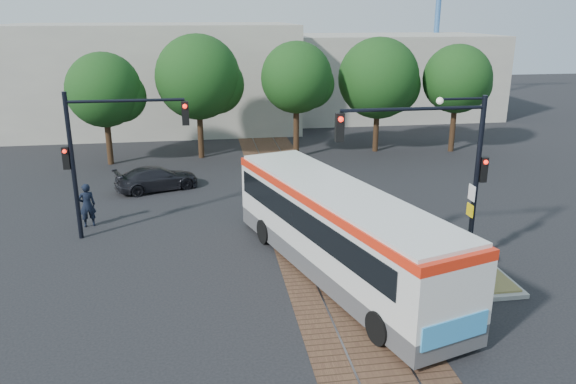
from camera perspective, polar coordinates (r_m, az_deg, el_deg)
name	(u,v)px	position (r m, az deg, el deg)	size (l,w,h in m)	color
ground	(328,264)	(20.97, 4.06, -7.28)	(120.00, 120.00, 0.00)	black
trackbed	(308,225)	(24.57, 2.02, -3.36)	(3.60, 40.00, 0.02)	brown
tree_row	(291,80)	(35.58, 0.28, 11.33)	(26.40, 5.60, 7.67)	#382314
warehouses	(247,76)	(47.66, -4.21, 11.68)	(40.00, 13.00, 8.00)	#ADA899
city_bus	(338,228)	(19.51, 5.08, -3.63)	(5.88, 12.06, 3.18)	#454547
traffic_island	(462,257)	(21.60, 17.27, -6.36)	(2.20, 5.20, 1.13)	gray
signal_pole_main	(445,156)	(20.06, 15.69, 3.53)	(5.49, 0.46, 6.00)	black
signal_pole_left	(100,145)	(23.39, -18.52, 4.51)	(4.99, 0.34, 6.00)	black
officer	(87,205)	(25.60, -19.74, -1.27)	(0.71, 0.46, 1.94)	black
parked_car	(157,178)	(30.01, -13.19, 1.37)	(1.73, 4.26, 1.24)	black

